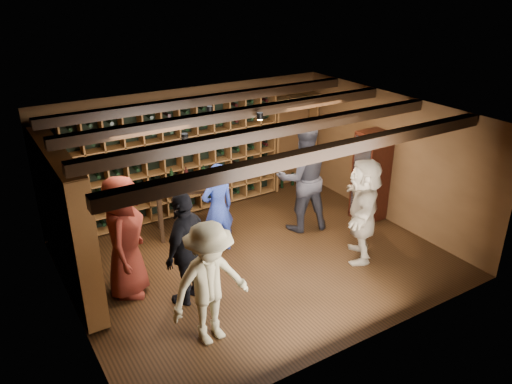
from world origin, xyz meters
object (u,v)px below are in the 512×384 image
guest_red_floral (124,237)px  tasting_table (190,191)px  guest_beige (363,210)px  man_blue_shirt (218,208)px  guest_woman_black (186,248)px  display_cabinet (371,178)px  guest_khaki (210,284)px  man_grey_suit (303,177)px

guest_red_floral → tasting_table: bearing=-21.9°
guest_beige → man_blue_shirt: bearing=-86.7°
guest_red_floral → guest_woman_black: bearing=-102.2°
display_cabinet → tasting_table: size_ratio=1.25×
guest_red_floral → guest_khaki: (0.58, -1.63, -0.08)m
display_cabinet → man_grey_suit: (-1.38, 0.35, 0.19)m
display_cabinet → man_grey_suit: bearing=165.9°
man_grey_suit → display_cabinet: bearing=-179.5°
display_cabinet → guest_red_floral: guest_red_floral is taller
guest_woman_black → tasting_table: 2.12m
guest_red_floral → tasting_table: size_ratio=1.36×
man_blue_shirt → tasting_table: man_blue_shirt is taller
tasting_table → guest_beige: bearing=-32.1°
guest_beige → tasting_table: guest_beige is taller
man_blue_shirt → guest_khaki: size_ratio=0.94×
man_blue_shirt → man_grey_suit: man_grey_suit is taller
display_cabinet → guest_beige: 1.57m
display_cabinet → guest_beige: size_ratio=0.97×
guest_khaki → guest_beige: size_ratio=0.97×
display_cabinet → guest_woman_black: bearing=-171.7°
guest_red_floral → display_cabinet: bearing=-59.9°
guest_khaki → guest_beige: (3.12, 0.55, 0.03)m
man_grey_suit → guest_khaki: size_ratio=1.20×
man_blue_shirt → guest_beige: size_ratio=0.91×
display_cabinet → man_blue_shirt: (-3.12, 0.42, -0.04)m
display_cabinet → guest_khaki: display_cabinet is taller
guest_red_floral → tasting_table: 2.06m
guest_khaki → tasting_table: guest_khaki is taller
guest_khaki → guest_beige: guest_beige is taller
tasting_table → man_blue_shirt: bearing=-66.3°
man_grey_suit → guest_beige: (0.22, -1.40, -0.14)m
guest_beige → tasting_table: bearing=-98.3°
display_cabinet → man_blue_shirt: bearing=172.4°
guest_red_floral → guest_khaki: guest_red_floral is taller
guest_woman_black → tasting_table: bearing=-154.1°
guest_red_floral → tasting_table: guest_red_floral is taller
display_cabinet → guest_woman_black: size_ratio=0.99×
guest_red_floral → guest_beige: bearing=-75.7°
guest_khaki → man_blue_shirt: bearing=54.3°
man_blue_shirt → tasting_table: (-0.11, 0.87, 0.02)m
man_blue_shirt → man_grey_suit: size_ratio=0.78×
tasting_table → guest_khaki: bearing=-93.7°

